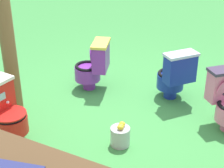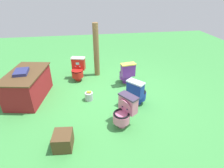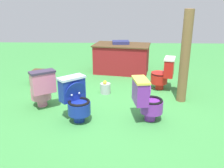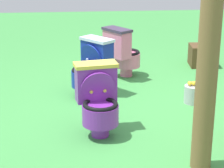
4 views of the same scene
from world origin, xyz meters
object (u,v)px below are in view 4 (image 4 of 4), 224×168
wooden_post (207,72)px  toilet_blue (91,67)px  small_crate (201,55)px  toilet_purple (98,99)px  toilet_pink (123,52)px  lemon_bucket (193,94)px

wooden_post → toilet_blue: bearing=-155.8°
small_crate → toilet_purple: bearing=-37.5°
toilet_pink → wooden_post: wooden_post is taller
toilet_pink → wooden_post: 2.71m
toilet_pink → toilet_blue: bearing=-68.9°
toilet_purple → wooden_post: (0.78, 0.86, 0.50)m
wooden_post → toilet_pink: bearing=-171.6°
small_crate → lemon_bucket: bearing=-19.7°
toilet_purple → wooden_post: wooden_post is taller
toilet_pink → toilet_purple: 1.91m
toilet_purple → lemon_bucket: bearing=-157.3°
toilet_blue → small_crate: bearing=-98.0°
toilet_pink → small_crate: toilet_pink is taller
toilet_purple → wooden_post: 1.26m
toilet_blue → toilet_purple: 1.15m
lemon_bucket → small_crate: bearing=160.3°
toilet_pink → toilet_purple: bearing=-48.7°
toilet_blue → toilet_purple: size_ratio=1.00×
toilet_purple → small_crate: toilet_purple is taller
wooden_post → lemon_bucket: (-1.52, 0.35, -0.76)m
small_crate → wooden_post: bearing=-16.4°
small_crate → toilet_blue: bearing=-57.1°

